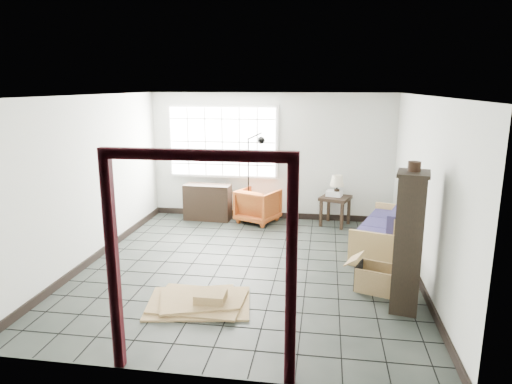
% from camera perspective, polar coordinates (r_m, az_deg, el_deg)
% --- Properties ---
extents(ground, '(5.50, 5.50, 0.00)m').
position_cam_1_polar(ground, '(7.15, -0.92, -9.34)').
color(ground, black).
rests_on(ground, ground).
extents(room_shell, '(5.02, 5.52, 2.61)m').
position_cam_1_polar(room_shell, '(6.72, -0.93, 4.11)').
color(room_shell, silver).
rests_on(room_shell, ground).
extents(window_panel, '(2.32, 0.08, 1.52)m').
position_cam_1_polar(window_panel, '(9.52, -4.19, 6.29)').
color(window_panel, silver).
rests_on(window_panel, ground).
extents(doorway_trim, '(1.80, 0.08, 2.20)m').
position_cam_1_polar(doorway_trim, '(4.20, -7.19, -5.84)').
color(doorway_trim, black).
rests_on(doorway_trim, ground).
extents(futon_sofa, '(1.28, 2.05, 0.85)m').
position_cam_1_polar(futon_sofa, '(8.05, 16.16, -4.92)').
color(futon_sofa, tan).
rests_on(futon_sofa, ground).
extents(armchair, '(0.95, 0.92, 0.76)m').
position_cam_1_polar(armchair, '(9.31, 0.27, -1.49)').
color(armchair, maroon).
rests_on(armchair, ground).
extents(side_table, '(0.69, 0.69, 0.59)m').
position_cam_1_polar(side_table, '(9.19, 9.89, -1.19)').
color(side_table, black).
rests_on(side_table, ground).
extents(table_lamp, '(0.36, 0.36, 0.43)m').
position_cam_1_polar(table_lamp, '(9.11, 10.11, 1.27)').
color(table_lamp, black).
rests_on(table_lamp, side_table).
extents(projector, '(0.35, 0.30, 0.11)m').
position_cam_1_polar(projector, '(9.20, 9.75, -0.16)').
color(projector, silver).
rests_on(projector, side_table).
extents(floor_lamp, '(0.51, 0.32, 1.84)m').
position_cam_1_polar(floor_lamp, '(9.15, -0.19, 2.13)').
color(floor_lamp, black).
rests_on(floor_lamp, ground).
extents(console_shelf, '(0.97, 0.42, 0.75)m').
position_cam_1_polar(console_shelf, '(9.52, -6.06, -1.27)').
color(console_shelf, black).
rests_on(console_shelf, ground).
extents(tall_shelf, '(0.46, 0.54, 1.75)m').
position_cam_1_polar(tall_shelf, '(5.87, 18.52, -5.88)').
color(tall_shelf, black).
rests_on(tall_shelf, ground).
extents(pot, '(0.17, 0.17, 0.11)m').
position_cam_1_polar(pot, '(5.69, 19.18, 3.05)').
color(pot, black).
rests_on(pot, tall_shelf).
extents(open_box, '(0.92, 0.65, 0.47)m').
position_cam_1_polar(open_box, '(6.55, 14.83, -10.37)').
color(open_box, olive).
rests_on(open_box, ground).
extents(cardboard_pile, '(1.43, 1.12, 0.19)m').
position_cam_1_polar(cardboard_pile, '(6.04, -6.96, -13.36)').
color(cardboard_pile, olive).
rests_on(cardboard_pile, ground).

